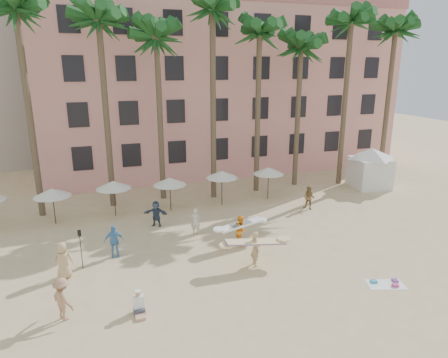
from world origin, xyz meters
TOP-DOWN VIEW (x-y plane):
  - ground at (0.00, 0.00)m, footprint 120.00×120.00m
  - pink_hotel at (7.00, 26.00)m, footprint 35.00×14.00m
  - palm_row at (0.51, 15.00)m, footprint 44.40×5.40m
  - umbrella_row at (-3.00, 12.50)m, footprint 22.50×2.70m
  - cabana at (16.92, 12.72)m, footprint 5.06×5.06m
  - beach_towel at (6.99, -1.34)m, footprint 2.02×1.51m
  - carrier_yellow at (1.61, 2.57)m, footprint 3.29×1.00m
  - carrier_white at (1.81, 5.28)m, footprint 3.03×1.34m
  - beachgoers at (-3.30, 5.94)m, footprint 18.02×10.31m
  - paddle at (-7.24, 5.20)m, footprint 0.18×0.04m
  - seated_man at (-4.91, 0.16)m, footprint 0.48×0.83m

SIDE VIEW (x-z plane):
  - ground at x=0.00m, z-range 0.00..0.00m
  - beach_towel at x=6.99m, z-range -0.04..0.10m
  - seated_man at x=-4.91m, z-range -0.17..0.91m
  - beachgoers at x=-3.30m, z-range -0.04..1.89m
  - carrier_white at x=1.81m, z-range 0.06..1.90m
  - carrier_yellow at x=1.61m, z-range 0.11..2.07m
  - paddle at x=-7.24m, z-range 0.30..2.52m
  - cabana at x=16.92m, z-range 0.32..3.82m
  - umbrella_row at x=-3.00m, z-range 0.97..3.69m
  - pink_hotel at x=7.00m, z-range 0.00..16.00m
  - palm_row at x=0.51m, z-range 4.82..21.12m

